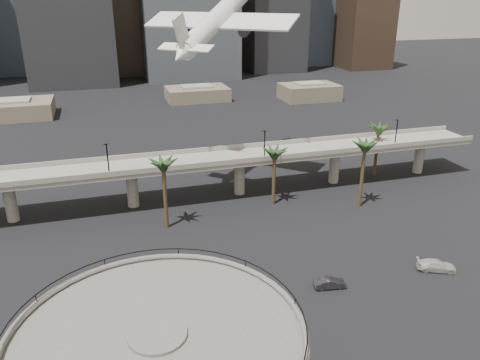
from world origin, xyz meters
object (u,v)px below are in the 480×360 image
object	(u,v)px
airborne_jet	(220,17)
car_a	(200,339)
car_b	(330,283)
overpass	(187,166)
car_c	(436,265)

from	to	relation	value
airborne_jet	car_a	bearing A→B (deg)	-154.98
car_b	car_a	bearing A→B (deg)	115.13
airborne_jet	car_a	distance (m)	66.91
overpass	car_c	world-z (taller)	overpass
car_a	car_b	xyz separation A→B (m)	(20.36, 6.00, 0.07)
airborne_jet	car_c	size ratio (longest dim) A/B	5.17
overpass	car_b	bearing A→B (deg)	-69.62
overpass	airborne_jet	distance (m)	31.98
airborne_jet	car_a	xyz separation A→B (m)	(-17.27, -54.81, -34.26)
car_b	car_c	bearing A→B (deg)	-83.02
car_a	car_c	size ratio (longest dim) A/B	0.70
car_b	car_c	world-z (taller)	car_c
overpass	car_b	distance (m)	39.52
car_c	car_a	bearing A→B (deg)	122.55
overpass	car_c	distance (m)	48.90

